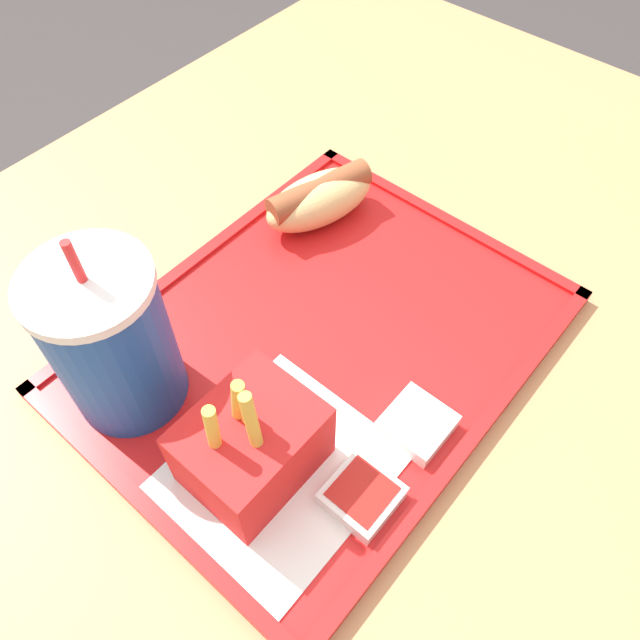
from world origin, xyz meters
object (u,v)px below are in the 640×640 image
Objects in this scene: hot_dog_far at (319,198)px; fries_carton at (251,445)px; soda_cup at (112,341)px; sauce_cup_mayo at (417,424)px; sauce_cup_ketchup at (362,495)px.

hot_dog_far is 1.08× the size of fries_carton.
soda_cup is 3.59× the size of sauce_cup_mayo.
soda_cup is 0.24m from sauce_cup_mayo.
sauce_cup_ketchup is at bearing -133.48° from hot_dog_far.
hot_dog_far is 0.25m from sauce_cup_mayo.
soda_cup is at bearing 121.65° from sauce_cup_mayo.
fries_carton is at bearing 112.15° from sauce_cup_ketchup.
hot_dog_far is at bearing 3.38° from soda_cup.
soda_cup is 1.37× the size of hot_dog_far.
fries_carton reaches higher than sauce_cup_mayo.
soda_cup is at bearing 103.61° from sauce_cup_ketchup.
sauce_cup_mayo is at bearing -121.58° from hot_dog_far.
soda_cup reaches higher than sauce_cup_mayo.
sauce_cup_mayo is 1.00× the size of sauce_cup_ketchup.
soda_cup is at bearing 97.84° from fries_carton.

